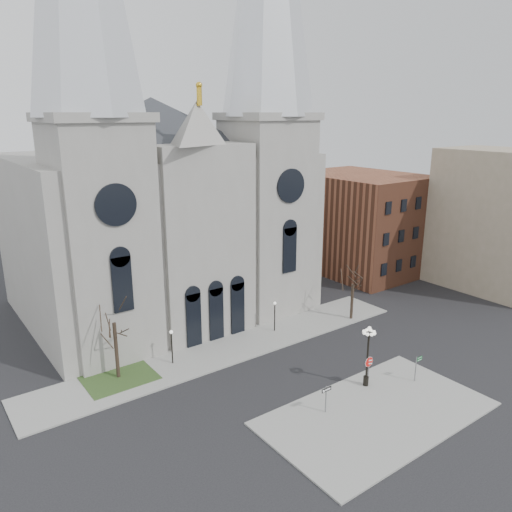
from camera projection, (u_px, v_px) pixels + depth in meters
ground at (304, 398)px, 40.59m from camera, size 160.00×160.00×0.00m
sidewalk_near at (377, 413)px, 38.41m from camera, size 18.00×10.00×0.14m
sidewalk_far at (230, 348)px, 49.09m from camera, size 40.00×6.00×0.14m
grass_patch at (119, 377)px, 43.59m from camera, size 6.00×5.00×0.18m
cathedral at (166, 151)px, 53.18m from camera, size 33.00×26.66×54.00m
bg_building_brick at (359, 222)px, 72.77m from camera, size 14.00×18.00×14.00m
bg_building_tan at (496, 220)px, 64.38m from camera, size 10.00×14.00×18.00m
tree_left at (114, 319)px, 42.07m from camera, size 3.20×3.20×7.50m
tree_right at (353, 282)px, 54.86m from camera, size 3.20×3.20×6.00m
ped_lamp_left at (172, 341)px, 45.43m from camera, size 0.32×0.32×3.26m
ped_lamp_right at (275, 311)px, 52.26m from camera, size 0.32×0.32×3.26m
stop_sign at (369, 365)px, 41.82m from camera, size 0.88×0.39×2.64m
globe_lamp at (368, 349)px, 41.33m from camera, size 1.49×1.49×5.40m
one_way_sign at (326, 395)px, 38.07m from camera, size 0.97×0.10×2.22m
street_name_sign at (416, 367)px, 42.60m from camera, size 0.73×0.09×2.28m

